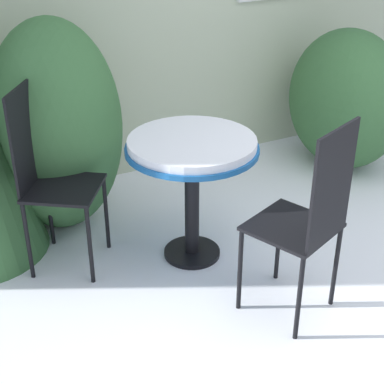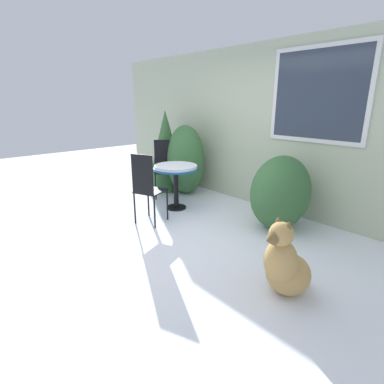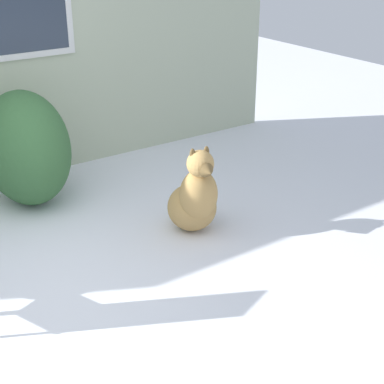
{
  "view_description": "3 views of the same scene",
  "coord_description": "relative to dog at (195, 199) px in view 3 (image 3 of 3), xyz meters",
  "views": [
    {
      "loc": [
        -2.16,
        -1.64,
        2.0
      ],
      "look_at": [
        -0.81,
        0.97,
        0.42
      ],
      "focal_mm": 55.0,
      "sensor_mm": 36.0,
      "label": 1
    },
    {
      "loc": [
        2.96,
        -2.05,
        1.77
      ],
      "look_at": [
        0.0,
        0.6,
        0.55
      ],
      "focal_mm": 28.0,
      "sensor_mm": 36.0,
      "label": 2
    },
    {
      "loc": [
        -0.78,
        -3.34,
        2.4
      ],
      "look_at": [
        1.72,
        0.29,
        0.34
      ],
      "focal_mm": 55.0,
      "sensor_mm": 36.0,
      "label": 3
    }
  ],
  "objects": [
    {
      "name": "ground_plane",
      "position": [
        -1.71,
        -0.23,
        -0.3
      ],
      "size": [
        16.0,
        16.0,
        0.0
      ],
      "primitive_type": "plane",
      "color": "white"
    },
    {
      "name": "shrub_middle",
      "position": [
        -0.92,
        1.33,
        0.23
      ],
      "size": [
        0.76,
        0.99,
        1.05
      ],
      "color": "#386638",
      "rests_on": "ground_plane"
    },
    {
      "name": "dog",
      "position": [
        0.0,
        0.0,
        0.0
      ],
      "size": [
        0.47,
        0.63,
        0.78
      ],
      "rotation": [
        0.0,
        0.0,
        -0.16
      ],
      "color": "tan",
      "rests_on": "ground_plane"
    }
  ]
}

